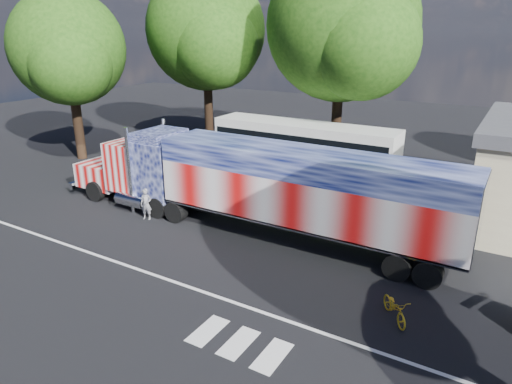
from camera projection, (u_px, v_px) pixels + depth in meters
The scene contains 9 objects.
ground at pixel (221, 252), 20.08m from camera, with size 100.00×100.00×0.00m, color black.
lane_markings at pixel (200, 305), 16.20m from camera, with size 30.00×2.67×0.01m.
semi_truck at pixel (254, 184), 21.53m from camera, with size 21.69×3.43×4.62m.
coach_bus at pixel (303, 149), 29.88m from camera, with size 12.26×2.85×3.57m.
woman at pixel (146, 204), 23.34m from camera, with size 0.60×0.39×1.64m, color slate.
bicycle at pixel (395, 308), 15.30m from camera, with size 0.59×1.69×0.89m, color gold.
tree_n_mid at pixel (344, 26), 29.80m from camera, with size 10.47×9.97×14.52m.
tree_nw_a at pixel (207, 31), 35.47m from camera, with size 9.72×9.25×13.84m.
tree_w_a at pixel (69, 49), 32.00m from camera, with size 8.35×7.95×11.99m.
Camera 1 is at (10.51, -14.71, 9.25)m, focal length 32.00 mm.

